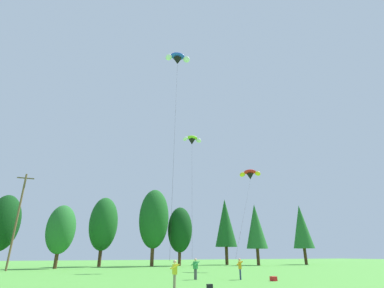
% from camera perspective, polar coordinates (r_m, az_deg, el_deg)
% --- Properties ---
extents(treeline_tree_c, '(4.82, 4.82, 11.17)m').
position_cam_1_polar(treeline_tree_c, '(56.01, -33.61, -12.99)').
color(treeline_tree_c, '#472D19').
rests_on(treeline_tree_c, ground_plane).
extents(treeline_tree_d, '(4.33, 4.33, 9.37)m').
position_cam_1_polar(treeline_tree_d, '(50.64, -24.82, -15.26)').
color(treeline_tree_d, '#472D19').
rests_on(treeline_tree_d, ground_plane).
extents(treeline_tree_e, '(5.02, 5.02, 11.94)m').
position_cam_1_polar(treeline_tree_e, '(56.16, -17.34, -15.01)').
color(treeline_tree_e, '#472D19').
rests_on(treeline_tree_e, ground_plane).
extents(treeline_tree_f, '(5.51, 5.51, 13.73)m').
position_cam_1_polar(treeline_tree_f, '(55.72, -7.65, -14.59)').
color(treeline_tree_f, '#472D19').
rests_on(treeline_tree_f, ground_plane).
extents(treeline_tree_g, '(4.70, 4.70, 10.74)m').
position_cam_1_polar(treeline_tree_g, '(57.71, -2.43, -16.78)').
color(treeline_tree_g, '#472D19').
rests_on(treeline_tree_g, ground_plane).
extents(treeline_tree_h, '(4.54, 4.54, 13.36)m').
position_cam_1_polar(treeline_tree_h, '(63.55, 6.70, -15.38)').
color(treeline_tree_h, '#472D19').
rests_on(treeline_tree_h, ground_plane).
extents(treeline_tree_i, '(4.20, 4.20, 11.83)m').
position_cam_1_polar(treeline_tree_i, '(61.82, 12.65, -15.76)').
color(treeline_tree_i, '#472D19').
rests_on(treeline_tree_i, ground_plane).
extents(treeline_tree_j, '(4.30, 4.30, 12.28)m').
position_cam_1_polar(treeline_tree_j, '(68.87, 21.10, -15.18)').
color(treeline_tree_j, '#472D19').
rests_on(treeline_tree_j, ground_plane).
extents(utility_pole, '(2.20, 0.26, 12.88)m').
position_cam_1_polar(utility_pole, '(46.94, -31.66, -12.47)').
color(utility_pole, brown).
rests_on(utility_pole, ground_plane).
extents(kite_flyer_near, '(0.57, 0.61, 1.69)m').
position_cam_1_polar(kite_flyer_near, '(19.64, -3.49, -24.22)').
color(kite_flyer_near, gray).
rests_on(kite_flyer_near, ground_plane).
extents(kite_flyer_mid, '(0.65, 0.68, 1.69)m').
position_cam_1_polar(kite_flyer_mid, '(26.70, 0.70, -23.45)').
color(kite_flyer_mid, '#4C4C51').
rests_on(kite_flyer_mid, ground_plane).
extents(kite_flyer_far, '(0.72, 0.73, 1.69)m').
position_cam_1_polar(kite_flyer_far, '(26.99, 9.60, -23.17)').
color(kite_flyer_far, navy).
rests_on(kite_flyer_far, ground_plane).
extents(parafoil_kite_high_blue_white, '(5.21, 10.75, 24.77)m').
position_cam_1_polar(parafoil_kite_high_blue_white, '(38.24, -2.92, 16.74)').
color(parafoil_kite_high_blue_white, blue).
extents(parafoil_kite_mid_lime_white, '(6.28, 12.38, 16.99)m').
position_cam_1_polar(parafoil_kite_mid_lime_white, '(42.32, 0.01, 0.86)').
color(parafoil_kite_mid_lime_white, '#93D633').
extents(parafoil_kite_far_red_yellow, '(11.21, 12.50, 12.26)m').
position_cam_1_polar(parafoil_kite_far_red_yellow, '(43.11, 11.58, -5.97)').
color(parafoil_kite_far_red_yellow, red).
extents(backpack, '(0.33, 0.25, 0.40)m').
position_cam_1_polar(backpack, '(18.55, 3.58, -26.86)').
color(backpack, black).
rests_on(backpack, ground_plane).
extents(picnic_cooler, '(0.40, 0.55, 0.34)m').
position_cam_1_polar(picnic_cooler, '(26.40, 16.04, -24.54)').
color(picnic_cooler, red).
rests_on(picnic_cooler, ground_plane).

